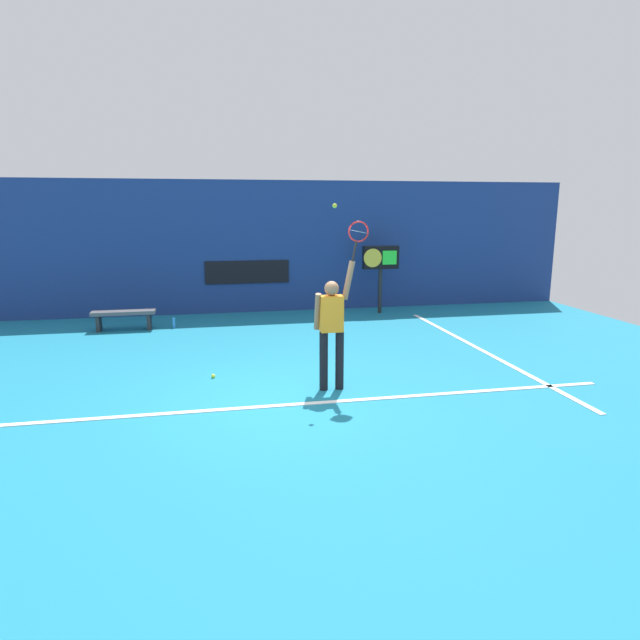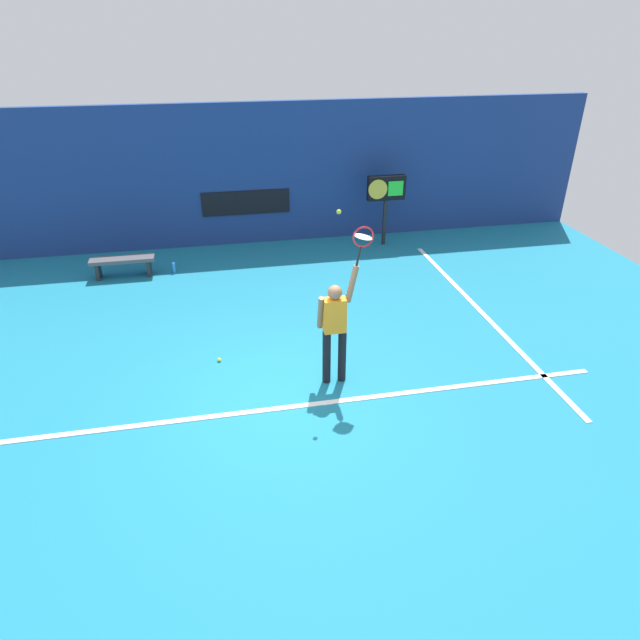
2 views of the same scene
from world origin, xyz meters
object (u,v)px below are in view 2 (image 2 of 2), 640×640
spare_ball (219,360)px  tennis_player (335,326)px  water_bottle (174,268)px  tennis_ball (339,212)px  court_bench (123,263)px  scoreboard_clock (386,191)px  tennis_racket (363,239)px

spare_ball → tennis_player: bearing=-27.1°
water_bottle → tennis_ball: bearing=-60.9°
tennis_ball → court_bench: (-3.81, 4.89, -2.45)m
tennis_ball → scoreboard_clock: 6.41m
tennis_player → water_bottle: (-2.67, 4.93, -0.89)m
court_bench → water_bottle: 1.12m
tennis_player → court_bench: (-3.77, 4.93, -0.67)m
tennis_racket → spare_ball: size_ratio=9.18×
water_bottle → scoreboard_clock: bearing=8.9°
scoreboard_clock → tennis_ball: bearing=-114.0°
court_bench → water_bottle: bearing=0.0°
tennis_player → court_bench: tennis_player is taller
court_bench → scoreboard_clock: bearing=7.4°
spare_ball → water_bottle: bearing=102.3°
spare_ball → tennis_racket: bearing=-22.9°
scoreboard_clock → water_bottle: bearing=-171.1°
court_bench → water_bottle: size_ratio=5.83×
tennis_racket → water_bottle: tennis_racket is taller
water_bottle → spare_ball: water_bottle is taller
tennis_player → spare_ball: bearing=152.9°
tennis_ball → court_bench: bearing=128.0°
scoreboard_clock → water_bottle: 5.47m
water_bottle → spare_ball: (0.87, -4.01, -0.09)m
tennis_ball → scoreboard_clock: bearing=66.0°
tennis_ball → spare_ball: bearing=154.5°
water_bottle → spare_ball: bearing=-77.7°
court_bench → water_bottle: court_bench is taller
tennis_racket → spare_ball: 3.34m
tennis_player → scoreboard_clock: bearing=65.8°
tennis_racket → tennis_ball: 0.54m
tennis_ball → court_bench: tennis_ball is taller
tennis_player → tennis_racket: (0.39, -0.00, 1.37)m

